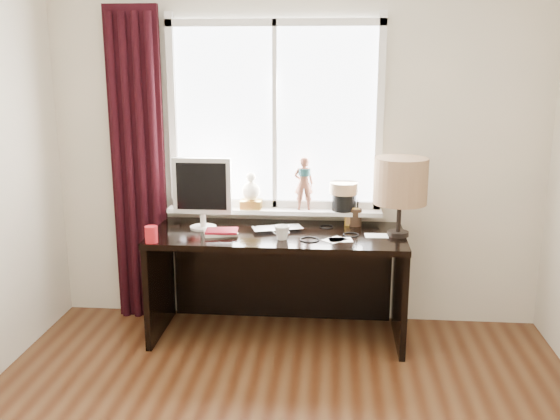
# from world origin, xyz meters

# --- Properties ---
(wall_back) EXTENTS (3.50, 0.00, 2.60)m
(wall_back) POSITION_xyz_m (0.00, 2.00, 1.30)
(wall_back) COLOR beige
(wall_back) RESTS_ON ground
(laptop) EXTENTS (0.39, 0.31, 0.03)m
(laptop) POSITION_xyz_m (-0.10, 1.67, 0.76)
(laptop) COLOR silver
(laptop) RESTS_ON desk
(mug) EXTENTS (0.13, 0.13, 0.10)m
(mug) POSITION_xyz_m (-0.06, 1.47, 0.80)
(mug) COLOR white
(mug) RESTS_ON desk
(red_cup) EXTENTS (0.08, 0.08, 0.11)m
(red_cup) POSITION_xyz_m (-0.88, 1.33, 0.80)
(red_cup) COLOR #A6141B
(red_cup) RESTS_ON desk
(window) EXTENTS (1.52, 0.21, 1.40)m
(window) POSITION_xyz_m (-0.15, 1.95, 1.30)
(window) COLOR white
(window) RESTS_ON ground
(curtain) EXTENTS (0.38, 0.09, 2.25)m
(curtain) POSITION_xyz_m (-1.13, 1.91, 1.12)
(curtain) COLOR black
(curtain) RESTS_ON floor
(desk) EXTENTS (1.70, 0.70, 0.75)m
(desk) POSITION_xyz_m (-0.10, 1.73, 0.51)
(desk) COLOR black
(desk) RESTS_ON floor
(monitor) EXTENTS (0.40, 0.18, 0.49)m
(monitor) POSITION_xyz_m (-0.62, 1.69, 1.03)
(monitor) COLOR beige
(monitor) RESTS_ON desk
(notebook_stack) EXTENTS (0.25, 0.21, 0.03)m
(notebook_stack) POSITION_xyz_m (-0.47, 1.56, 0.77)
(notebook_stack) COLOR beige
(notebook_stack) RESTS_ON desk
(brush_holder) EXTENTS (0.09, 0.09, 0.25)m
(brush_holder) POSITION_xyz_m (0.42, 1.86, 0.81)
(brush_holder) COLOR black
(brush_holder) RESTS_ON desk
(icon_frame) EXTENTS (0.10, 0.03, 0.13)m
(icon_frame) POSITION_xyz_m (0.40, 1.84, 0.81)
(icon_frame) COLOR gold
(icon_frame) RESTS_ON desk
(table_lamp) EXTENTS (0.35, 0.35, 0.52)m
(table_lamp) POSITION_xyz_m (0.70, 1.62, 1.11)
(table_lamp) COLOR black
(table_lamp) RESTS_ON desk
(loose_papers) EXTENTS (0.44, 0.27, 0.00)m
(loose_papers) POSITION_xyz_m (0.39, 1.53, 0.75)
(loose_papers) COLOR white
(loose_papers) RESTS_ON desk
(desk_cables) EXTENTS (0.42, 0.48, 0.01)m
(desk_cables) POSITION_xyz_m (0.23, 1.60, 0.75)
(desk_cables) COLOR black
(desk_cables) RESTS_ON desk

